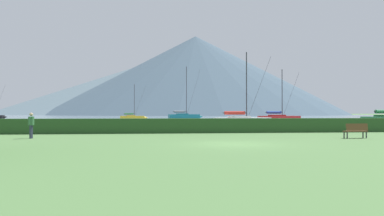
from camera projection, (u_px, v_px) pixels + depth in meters
name	position (u px, v px, depth m)	size (l,w,h in m)	color
ground_plane	(234.00, 144.00, 19.33)	(1000.00, 1000.00, 0.00)	#517A42
harbor_water	(160.00, 117.00, 155.44)	(320.00, 246.00, 0.00)	#8499A8
hedge_line	(204.00, 126.00, 30.26)	(80.00, 1.20, 1.18)	#284C23
sailboat_slip_0	(243.00, 121.00, 44.92)	(7.80, 2.68, 9.04)	white
sailboat_slip_3	(280.00, 118.00, 63.77)	(8.25, 3.34, 9.16)	red
sailboat_slip_5	(184.00, 116.00, 95.31)	(9.24, 3.69, 13.62)	#19707A
sailboat_slip_7	(133.00, 117.00, 88.11)	(6.63, 2.27, 8.44)	gold
park_bench_near_path	(356.00, 130.00, 23.70)	(1.57, 0.60, 0.95)	brown
person_standing_walker	(31.00, 123.00, 23.55)	(0.36, 0.57, 1.65)	#2D3347
distant_hill_west_ridge	(171.00, 85.00, 391.79)	(346.50, 346.50, 61.98)	slate
distant_hill_central_peak	(196.00, 75.00, 302.01)	(236.75, 236.75, 64.32)	#425666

